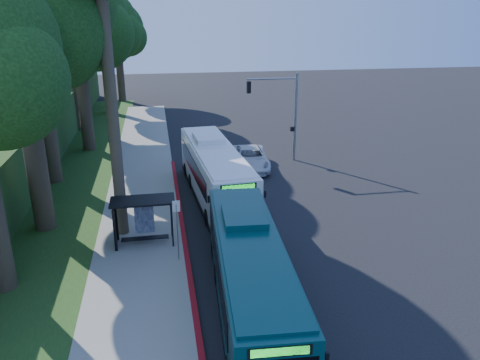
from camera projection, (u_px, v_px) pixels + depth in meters
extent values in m
plane|color=black|center=(264.00, 212.00, 28.21)|extent=(140.00, 140.00, 0.00)
cube|color=gray|center=(141.00, 221.00, 26.97)|extent=(4.50, 70.00, 0.12)
cube|color=maroon|center=(186.00, 250.00, 23.64)|extent=(0.25, 30.00, 0.13)
cube|color=#234719|center=(54.00, 196.00, 30.65)|extent=(8.00, 70.00, 0.06)
cube|color=black|center=(142.00, 200.00, 23.41)|extent=(3.20, 1.50, 0.10)
cube|color=black|center=(115.00, 226.00, 23.61)|extent=(0.06, 1.30, 2.20)
cube|color=navy|center=(144.00, 218.00, 24.48)|extent=(1.00, 0.12, 1.70)
cube|color=black|center=(145.00, 238.00, 24.01)|extent=(2.40, 0.40, 0.06)
cube|color=black|center=(117.00, 221.00, 24.17)|extent=(0.08, 0.08, 2.40)
cube|color=black|center=(171.00, 217.00, 24.64)|extent=(0.08, 0.08, 2.40)
cube|color=black|center=(115.00, 231.00, 23.06)|extent=(0.08, 0.08, 2.40)
cube|color=black|center=(172.00, 227.00, 23.53)|extent=(0.08, 0.08, 2.40)
cylinder|color=gray|center=(178.00, 233.00, 22.17)|extent=(0.06, 0.06, 3.00)
cube|color=white|center=(176.00, 206.00, 21.69)|extent=(0.35, 0.04, 0.55)
cylinder|color=gray|center=(295.00, 118.00, 37.08)|extent=(0.20, 0.20, 7.00)
cylinder|color=gray|center=(272.00, 79.00, 35.70)|extent=(4.00, 0.14, 0.14)
cube|color=black|center=(249.00, 87.00, 35.60)|extent=(0.30, 0.30, 0.90)
cube|color=black|center=(292.00, 129.00, 37.35)|extent=(0.25, 0.25, 0.35)
cylinder|color=#4C3F2D|center=(113.00, 116.00, 23.25)|extent=(0.60, 0.60, 13.00)
cylinder|color=#382B1E|center=(32.00, 137.00, 24.34)|extent=(1.10, 1.10, 10.50)
sphere|color=black|center=(12.00, 5.00, 22.16)|extent=(8.00, 8.00, 8.00)
sphere|color=black|center=(45.00, 33.00, 21.72)|extent=(5.60, 5.60, 5.60)
cylinder|color=#382B1E|center=(43.00, 98.00, 31.35)|extent=(1.18, 1.18, 11.90)
sphere|color=black|center=(58.00, 3.00, 28.28)|extent=(7.00, 7.00, 7.00)
cylinder|color=#382B1E|center=(84.00, 94.00, 39.36)|extent=(1.06, 1.06, 9.80)
sphere|color=black|center=(75.00, 18.00, 37.32)|extent=(8.40, 8.40, 8.40)
sphere|color=black|center=(97.00, 34.00, 36.82)|extent=(5.88, 5.88, 5.88)
sphere|color=black|center=(60.00, 29.00, 38.72)|extent=(5.46, 5.46, 5.46)
cylinder|color=#382B1E|center=(73.00, 74.00, 46.20)|extent=(1.14, 1.14, 11.20)
sphere|color=black|center=(64.00, 0.00, 43.87)|extent=(9.60, 9.60, 9.60)
sphere|color=black|center=(84.00, 14.00, 43.29)|extent=(6.72, 6.72, 6.72)
sphere|color=black|center=(50.00, 11.00, 45.47)|extent=(6.24, 6.24, 6.24)
cylinder|color=#382B1E|center=(107.00, 75.00, 54.38)|extent=(1.02, 1.02, 9.10)
sphere|color=black|center=(102.00, 24.00, 52.49)|extent=(8.00, 8.00, 8.00)
sphere|color=black|center=(117.00, 34.00, 52.00)|extent=(5.60, 5.60, 5.60)
sphere|color=black|center=(91.00, 31.00, 53.82)|extent=(5.20, 5.20, 5.20)
cylinder|color=#382B1E|center=(120.00, 70.00, 62.07)|extent=(0.98, 0.98, 8.40)
sphere|color=black|center=(116.00, 29.00, 60.33)|extent=(7.00, 7.00, 7.00)
sphere|color=black|center=(128.00, 37.00, 59.91)|extent=(4.90, 4.90, 4.90)
sphere|color=black|center=(108.00, 34.00, 61.50)|extent=(4.55, 4.55, 4.55)
cube|color=white|center=(215.00, 172.00, 29.68)|extent=(3.47, 12.54, 2.94)
cube|color=black|center=(216.00, 194.00, 30.19)|extent=(3.50, 12.60, 0.36)
cube|color=black|center=(213.00, 165.00, 30.05)|extent=(3.34, 9.82, 1.14)
cube|color=black|center=(238.00, 205.00, 23.99)|extent=(2.32, 0.28, 1.45)
cube|color=black|center=(199.00, 142.00, 35.17)|extent=(2.11, 0.27, 1.03)
cube|color=#19E533|center=(238.00, 187.00, 23.65)|extent=(1.71, 0.22, 0.29)
cube|color=white|center=(215.00, 149.00, 29.16)|extent=(3.21, 11.91, 0.12)
cube|color=white|center=(209.00, 138.00, 30.99)|extent=(2.01, 2.70, 0.36)
cylinder|color=black|center=(208.00, 218.00, 26.23)|extent=(0.38, 1.05, 1.03)
cylinder|color=black|center=(249.00, 214.00, 26.78)|extent=(0.38, 1.05, 1.03)
cylinder|color=black|center=(187.00, 170.00, 34.15)|extent=(0.38, 1.05, 1.03)
cylinder|color=black|center=(219.00, 168.00, 34.69)|extent=(0.38, 1.05, 1.03)
cube|color=#0B3B3E|center=(250.00, 274.00, 18.28)|extent=(3.20, 11.79, 2.77)
cube|color=black|center=(250.00, 305.00, 18.77)|extent=(3.23, 11.85, 0.34)
cube|color=black|center=(248.00, 262.00, 18.65)|extent=(3.10, 9.24, 1.07)
cube|color=black|center=(235.00, 209.00, 23.58)|extent=(1.99, 0.24, 0.97)
cube|color=#19E533|center=(280.00, 351.00, 12.48)|extent=(1.61, 0.20, 0.27)
cube|color=#0B3B3E|center=(250.00, 242.00, 17.80)|extent=(2.96, 11.20, 0.12)
cube|color=#0B3B3E|center=(244.00, 217.00, 19.56)|extent=(1.88, 2.53, 0.34)
cylinder|color=black|center=(215.00, 250.00, 22.72)|extent=(0.35, 0.99, 0.97)
cylinder|color=black|center=(260.00, 248.00, 22.97)|extent=(0.35, 0.99, 0.97)
imported|color=silver|center=(250.00, 158.00, 35.98)|extent=(3.22, 6.03, 1.61)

